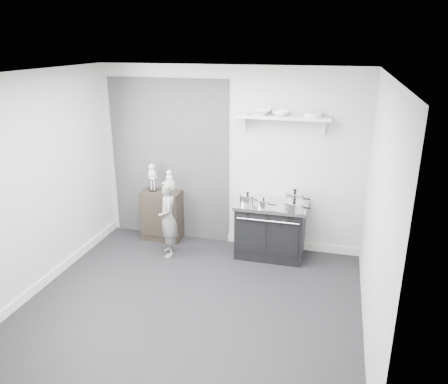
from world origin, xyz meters
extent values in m
plane|color=black|center=(0.00, 0.00, 0.00)|extent=(4.00, 4.00, 0.00)
cube|color=#B3B3B0|center=(0.00, 1.80, 1.35)|extent=(4.00, 0.02, 2.70)
cube|color=#B3B3B0|center=(0.00, -1.80, 1.35)|extent=(4.00, 0.02, 2.70)
cube|color=#B3B3B0|center=(-2.00, 0.00, 1.35)|extent=(0.02, 3.60, 2.70)
cube|color=#B3B3B0|center=(2.00, 0.00, 1.35)|extent=(0.02, 3.60, 2.70)
cube|color=silver|center=(0.00, 0.00, 2.70)|extent=(4.00, 3.60, 0.02)
cube|color=black|center=(-0.95, 1.79, 1.25)|extent=(1.90, 0.02, 2.50)
cube|color=silver|center=(1.00, 1.78, 0.06)|extent=(2.00, 0.03, 0.12)
cube|color=silver|center=(-1.98, 0.00, 0.06)|extent=(0.03, 3.60, 0.12)
cube|color=silver|center=(0.80, 1.67, 2.02)|extent=(1.30, 0.26, 0.04)
cube|color=silver|center=(0.25, 1.74, 1.90)|extent=(0.03, 0.12, 0.20)
cube|color=silver|center=(1.35, 1.74, 1.90)|extent=(0.03, 0.12, 0.20)
cube|color=black|center=(0.71, 1.48, 0.38)|extent=(0.96, 0.58, 0.77)
cube|color=silver|center=(0.71, 1.48, 0.79)|extent=(1.02, 0.61, 0.05)
cube|color=black|center=(0.48, 1.19, 0.40)|extent=(0.40, 0.02, 0.50)
cube|color=black|center=(0.94, 1.19, 0.40)|extent=(0.40, 0.02, 0.50)
cylinder|color=silver|center=(0.71, 1.16, 0.67)|extent=(0.86, 0.02, 0.02)
cylinder|color=black|center=(0.42, 1.18, 0.75)|extent=(0.04, 0.03, 0.04)
cylinder|color=black|center=(0.71, 1.18, 0.75)|extent=(0.04, 0.03, 0.04)
cylinder|color=black|center=(1.00, 1.18, 0.75)|extent=(0.04, 0.03, 0.04)
cube|color=black|center=(-1.04, 1.61, 0.40)|extent=(0.61, 0.36, 0.80)
imported|color=slate|center=(-0.73, 1.11, 0.58)|extent=(0.43, 0.50, 1.15)
cylinder|color=silver|center=(0.38, 1.39, 0.88)|extent=(0.22, 0.22, 0.12)
cylinder|color=silver|center=(0.38, 1.39, 0.94)|extent=(0.23, 0.23, 0.01)
sphere|color=black|center=(0.38, 1.39, 0.97)|extent=(0.04, 0.04, 0.04)
cylinder|color=black|center=(0.53, 1.39, 0.88)|extent=(0.10, 0.02, 0.02)
cylinder|color=silver|center=(1.02, 1.58, 0.89)|extent=(0.27, 0.27, 0.15)
cylinder|color=silver|center=(1.02, 1.58, 0.97)|extent=(0.27, 0.27, 0.01)
sphere|color=black|center=(1.02, 1.58, 1.01)|extent=(0.05, 0.05, 0.05)
cylinder|color=black|center=(1.20, 1.58, 0.89)|extent=(0.10, 0.02, 0.02)
cylinder|color=silver|center=(1.05, 1.27, 0.88)|extent=(0.27, 0.27, 0.12)
cylinder|color=silver|center=(1.05, 1.27, 0.95)|extent=(0.28, 0.28, 0.01)
sphere|color=black|center=(1.05, 1.27, 0.98)|extent=(0.05, 0.05, 0.05)
cylinder|color=black|center=(1.23, 1.27, 0.88)|extent=(0.10, 0.02, 0.02)
cylinder|color=silver|center=(0.63, 1.29, 0.87)|extent=(0.17, 0.17, 0.10)
cylinder|color=silver|center=(0.63, 1.29, 0.93)|extent=(0.17, 0.17, 0.01)
sphere|color=black|center=(0.63, 1.29, 0.95)|extent=(0.03, 0.03, 0.03)
cylinder|color=black|center=(0.75, 1.29, 0.87)|extent=(0.10, 0.02, 0.02)
imported|color=white|center=(0.47, 1.67, 2.08)|extent=(0.32, 0.32, 0.08)
imported|color=white|center=(0.76, 1.67, 2.08)|extent=(0.22, 0.22, 0.07)
cylinder|color=silver|center=(1.19, 1.67, 2.07)|extent=(0.25, 0.25, 0.06)
camera|label=1|loc=(1.55, -4.32, 3.03)|focal=35.00mm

